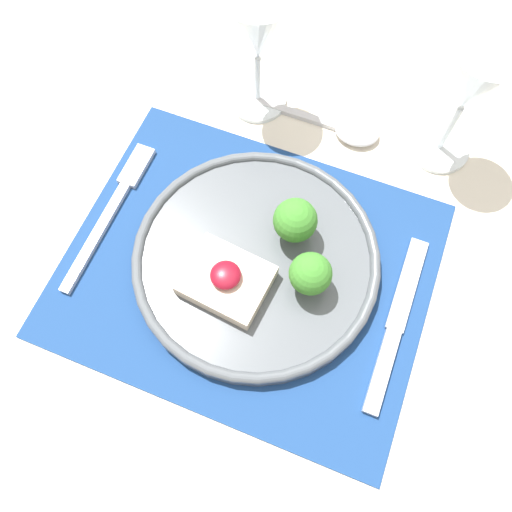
{
  "coord_description": "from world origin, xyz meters",
  "views": [
    {
      "loc": [
        0.09,
        -0.19,
        1.3
      ],
      "look_at": [
        0.01,
        0.01,
        0.79
      ],
      "focal_mm": 35.0,
      "sensor_mm": 36.0,
      "label": 1
    }
  ],
  "objects_px": {
    "fork": "(115,204)",
    "wine_glass_far": "(258,35)",
    "spoon": "(345,127)",
    "wine_glass_near": "(473,87)",
    "dinner_plate": "(258,259)",
    "knife": "(393,333)"
  },
  "relations": [
    {
      "from": "knife",
      "to": "wine_glass_near",
      "type": "height_order",
      "value": "wine_glass_near"
    },
    {
      "from": "dinner_plate",
      "to": "wine_glass_near",
      "type": "height_order",
      "value": "wine_glass_near"
    },
    {
      "from": "knife",
      "to": "spoon",
      "type": "distance_m",
      "value": 0.27
    },
    {
      "from": "wine_glass_far",
      "to": "fork",
      "type": "bearing_deg",
      "value": -115.25
    },
    {
      "from": "spoon",
      "to": "wine_glass_near",
      "type": "relative_size",
      "value": 1.18
    },
    {
      "from": "dinner_plate",
      "to": "wine_glass_far",
      "type": "xyz_separation_m",
      "value": [
        -0.09,
        0.22,
        0.09
      ]
    },
    {
      "from": "fork",
      "to": "knife",
      "type": "distance_m",
      "value": 0.35
    },
    {
      "from": "dinner_plate",
      "to": "wine_glass_near",
      "type": "bearing_deg",
      "value": 56.34
    },
    {
      "from": "knife",
      "to": "spoon",
      "type": "height_order",
      "value": "spoon"
    },
    {
      "from": "knife",
      "to": "spoon",
      "type": "xyz_separation_m",
      "value": [
        -0.13,
        0.24,
        0.0
      ]
    },
    {
      "from": "dinner_plate",
      "to": "knife",
      "type": "distance_m",
      "value": 0.17
    },
    {
      "from": "fork",
      "to": "wine_glass_far",
      "type": "xyz_separation_m",
      "value": [
        0.1,
        0.21,
        0.1
      ]
    },
    {
      "from": "spoon",
      "to": "wine_glass_far",
      "type": "relative_size",
      "value": 1.2
    },
    {
      "from": "dinner_plate",
      "to": "knife",
      "type": "height_order",
      "value": "dinner_plate"
    },
    {
      "from": "fork",
      "to": "spoon",
      "type": "distance_m",
      "value": 0.31
    },
    {
      "from": "dinner_plate",
      "to": "wine_glass_near",
      "type": "distance_m",
      "value": 0.3
    },
    {
      "from": "fork",
      "to": "wine_glass_far",
      "type": "distance_m",
      "value": 0.26
    },
    {
      "from": "spoon",
      "to": "wine_glass_near",
      "type": "distance_m",
      "value": 0.16
    },
    {
      "from": "dinner_plate",
      "to": "fork",
      "type": "xyz_separation_m",
      "value": [
        -0.19,
        0.01,
        -0.01
      ]
    },
    {
      "from": "fork",
      "to": "wine_glass_far",
      "type": "bearing_deg",
      "value": 66.84
    },
    {
      "from": "fork",
      "to": "wine_glass_near",
      "type": "xyz_separation_m",
      "value": [
        0.34,
        0.23,
        0.11
      ]
    },
    {
      "from": "dinner_plate",
      "to": "fork",
      "type": "relative_size",
      "value": 1.35
    }
  ]
}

